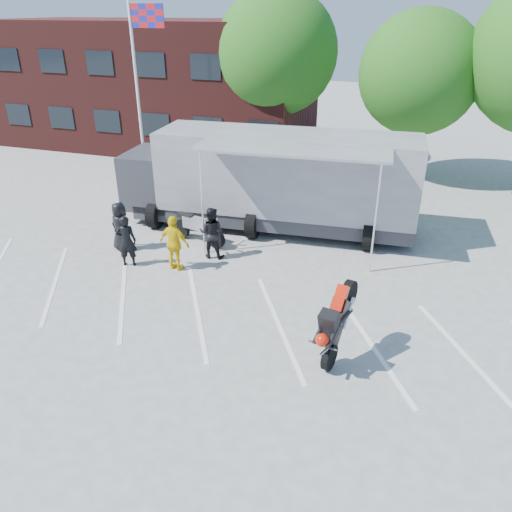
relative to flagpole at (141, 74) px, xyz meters
The scene contains 13 objects.
ground 12.83m from the flagpole, 58.02° to the right, with size 100.00×100.00×0.00m, color #A8A9A3.
parking_bay_lines 12.06m from the flagpole, 55.25° to the right, with size 18.00×5.00×0.01m, color white.
office_building 8.97m from the flagpole, 115.15° to the left, with size 18.00×8.00×7.00m, color #461916.
flagpole is the anchor object (origin of this frame).
tree_left 7.37m from the flagpole, 54.72° to the left, with size 6.12×6.12×8.64m.
tree_mid 12.31m from the flagpole, 23.97° to the left, with size 5.44×5.44×7.68m.
transporter_truck 8.88m from the flagpole, 22.01° to the right, with size 11.43×5.51×3.64m, color #96989E, non-canonical shape.
parked_motorcycle 8.45m from the flagpole, 46.65° to the right, with size 0.78×2.33×1.22m, color #B6B6BB, non-canonical shape.
stunt_bike_rider 15.24m from the flagpole, 42.38° to the right, with size 0.87×1.85×2.17m, color black, non-canonical shape.
spectator_leather_a 7.92m from the flagpole, 69.27° to the right, with size 0.85×0.55×1.74m, color black.
spectator_leather_b 8.96m from the flagpole, 66.17° to the right, with size 0.64×0.42×1.74m, color black.
spectator_leather_c 9.06m from the flagpole, 46.28° to the right, with size 0.86×0.67×1.77m, color black.
spectator_hivis 9.46m from the flagpole, 55.58° to the right, with size 1.08×0.45×1.84m, color yellow.
Camera 1 is at (5.55, -9.74, 7.62)m, focal length 35.00 mm.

